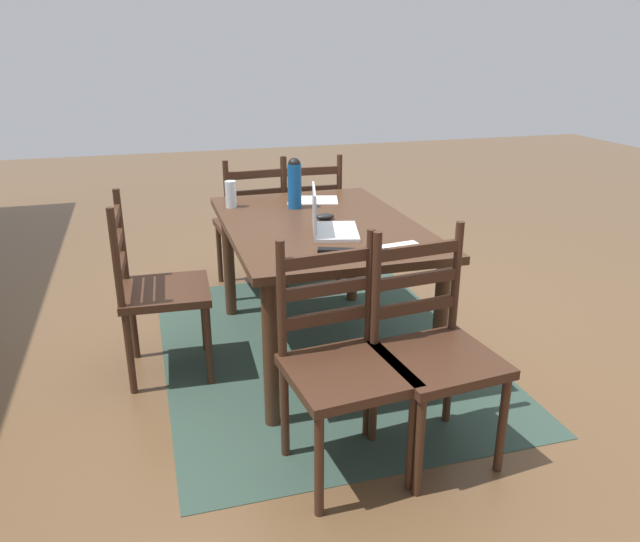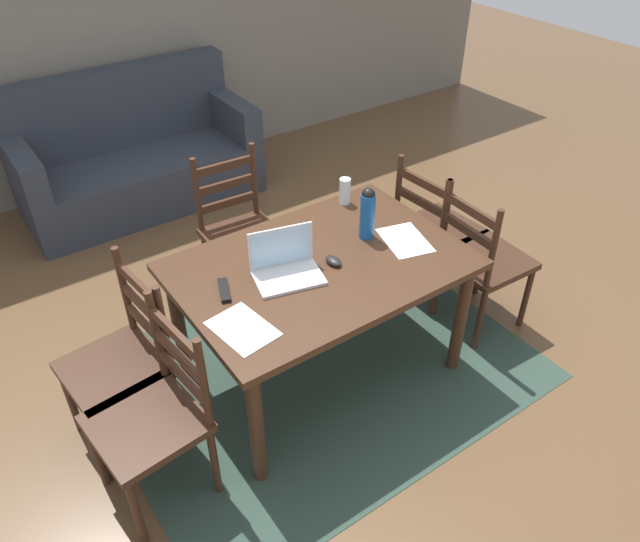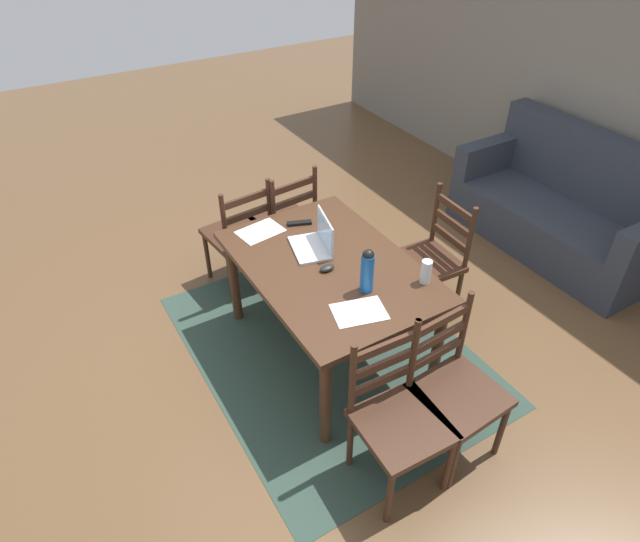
% 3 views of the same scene
% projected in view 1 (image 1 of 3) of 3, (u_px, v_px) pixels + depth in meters
% --- Properties ---
extents(ground_plane, '(14.00, 14.00, 0.00)m').
position_uv_depth(ground_plane, '(320.00, 349.00, 3.51)').
color(ground_plane, brown).
extents(area_rug, '(2.26, 1.72, 0.01)m').
position_uv_depth(area_rug, '(320.00, 349.00, 3.51)').
color(area_rug, '#2D4238').
rests_on(area_rug, ground).
extents(dining_table, '(1.42, 0.98, 0.75)m').
position_uv_depth(dining_table, '(320.00, 240.00, 3.28)').
color(dining_table, '#422819').
rests_on(dining_table, ground).
extents(chair_left_near, '(0.48, 0.48, 0.95)m').
position_uv_depth(chair_left_near, '(434.00, 353.00, 2.50)').
color(chair_left_near, '#3D2316').
rests_on(chair_left_near, ground).
extents(chair_far_head, '(0.46, 0.46, 0.95)m').
position_uv_depth(chair_far_head, '(157.00, 290.00, 3.13)').
color(chair_far_head, '#3D2316').
rests_on(chair_far_head, ground).
extents(chair_right_near, '(0.46, 0.46, 0.95)m').
position_uv_depth(chair_right_near, '(307.00, 222.00, 4.30)').
color(chair_right_near, '#3D2316').
rests_on(chair_right_near, ground).
extents(chair_left_far, '(0.48, 0.48, 0.95)m').
position_uv_depth(chair_left_far, '(342.00, 366.00, 2.40)').
color(chair_left_far, '#3D2316').
rests_on(chair_left_far, ground).
extents(chair_right_far, '(0.47, 0.47, 0.95)m').
position_uv_depth(chair_right_far, '(252.00, 226.00, 4.20)').
color(chair_right_far, '#3D2316').
rests_on(chair_right_far, ground).
extents(laptop, '(0.36, 0.29, 0.23)m').
position_uv_depth(laptop, '(326.00, 222.00, 3.05)').
color(laptop, silver).
rests_on(laptop, dining_table).
extents(water_bottle, '(0.08, 0.08, 0.29)m').
position_uv_depth(water_bottle, '(295.00, 182.00, 3.48)').
color(water_bottle, '#145199').
rests_on(water_bottle, dining_table).
extents(drinking_glass, '(0.06, 0.06, 0.15)m').
position_uv_depth(drinking_glass, '(231.00, 194.00, 3.52)').
color(drinking_glass, silver).
rests_on(drinking_glass, dining_table).
extents(computer_mouse, '(0.06, 0.10, 0.03)m').
position_uv_depth(computer_mouse, '(325.00, 216.00, 3.30)').
color(computer_mouse, black).
rests_on(computer_mouse, dining_table).
extents(tv_remote, '(0.10, 0.17, 0.02)m').
position_uv_depth(tv_remote, '(337.00, 251.00, 2.78)').
color(tv_remote, black).
rests_on(tv_remote, dining_table).
extents(paper_stack_left, '(0.28, 0.34, 0.00)m').
position_uv_depth(paper_stack_left, '(313.00, 200.00, 3.70)').
color(paper_stack_left, white).
rests_on(paper_stack_left, dining_table).
extents(paper_stack_right, '(0.25, 0.32, 0.00)m').
position_uv_depth(paper_stack_right, '(398.00, 251.00, 2.80)').
color(paper_stack_right, white).
rests_on(paper_stack_right, dining_table).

